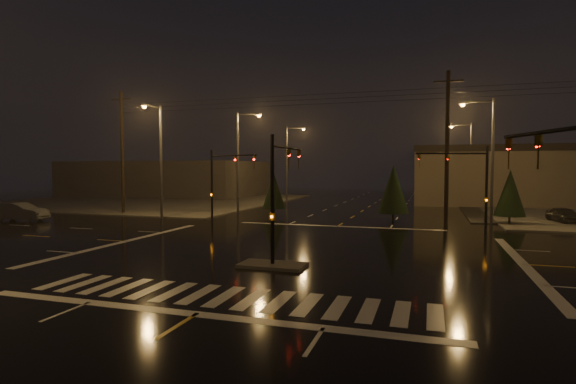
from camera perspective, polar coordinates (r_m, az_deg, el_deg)
name	(u,v)px	position (r m, az deg, el deg)	size (l,w,h in m)	color
ground	(297,251)	(24.44, 1.19, -7.54)	(140.00, 140.00, 0.00)	black
sidewalk_nw	(150,201)	(64.71, -17.10, -1.04)	(36.00, 36.00, 0.12)	#44423D
median_island	(273,265)	(20.70, -1.98, -9.26)	(3.00, 1.60, 0.15)	#44423D
crosswalk	(225,296)	(16.23, -8.06, -13.00)	(15.00, 2.60, 0.01)	beige
stop_bar_near	(196,314)	(14.53, -11.60, -14.95)	(16.00, 0.50, 0.01)	beige
stop_bar_far	(337,226)	(35.01, 6.30, -4.34)	(16.00, 0.50, 0.01)	beige
commercial_block	(167,179)	(77.33, -15.11, 1.66)	(30.00, 18.00, 5.60)	#3C3735
signal_mast_median	(279,184)	(21.11, -1.15, 1.05)	(0.25, 4.59, 6.00)	black
signal_mast_ne	(472,178)	(33.30, 22.28, 1.61)	(4.84, 1.86, 6.00)	black
signal_mast_nw	(221,177)	(36.97, -8.53, 1.92)	(4.84, 1.86, 6.00)	black
signal_mast_se	(569,198)	(13.76, 32.06, -0.62)	(1.55, 3.87, 6.00)	black
streetlight_1	(240,155)	(44.83, -6.05, 4.69)	(2.77, 0.32, 10.00)	#38383A
streetlight_2	(289,158)	(59.83, 0.12, 4.28)	(2.77, 0.32, 10.00)	#38383A
streetlight_3	(488,152)	(39.32, 24.10, 4.68)	(2.77, 0.32, 10.00)	#38383A
streetlight_4	(468,158)	(59.23, 21.92, 4.07)	(2.77, 0.32, 10.00)	#38383A
streetlight_5	(159,153)	(41.15, -16.09, 4.74)	(0.32, 2.77, 10.00)	#38383A
utility_pole_0	(122,152)	(46.95, -20.30, 4.84)	(2.20, 0.32, 12.00)	black
utility_pole_1	(447,147)	(37.11, 19.55, 5.39)	(2.20, 0.32, 12.00)	black
conifer_0	(510,193)	(39.71, 26.36, -0.09)	(2.36, 2.36, 4.39)	black
conifer_3	(274,190)	(42.46, -1.80, 0.20)	(2.17, 2.17, 4.09)	black
conifer_4	(393,189)	(38.96, 13.24, 0.37)	(2.61, 2.61, 4.78)	black
car_parked	(564,215)	(43.04, 31.68, -2.53)	(1.56, 3.87, 1.32)	black
car_crossing	(20,212)	(44.93, -30.85, -2.15)	(1.62, 4.65, 1.53)	#595C60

